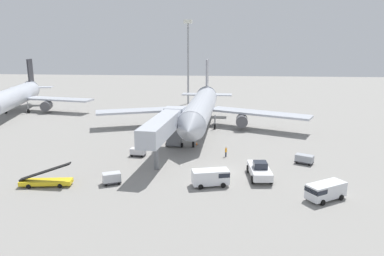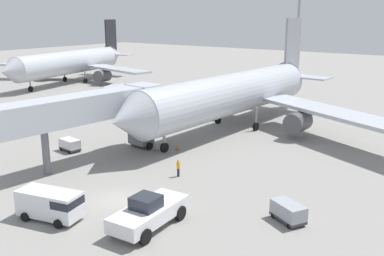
{
  "view_description": "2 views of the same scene",
  "coord_description": "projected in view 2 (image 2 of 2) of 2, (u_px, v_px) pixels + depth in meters",
  "views": [
    {
      "loc": [
        -0.16,
        -50.78,
        18.88
      ],
      "look_at": [
        -6.09,
        19.09,
        1.96
      ],
      "focal_mm": 33.98,
      "sensor_mm": 36.0,
      "label": 1
    },
    {
      "loc": [
        24.95,
        -23.35,
        14.85
      ],
      "look_at": [
        -2.77,
        13.99,
        2.81
      ],
      "focal_mm": 41.28,
      "sensor_mm": 36.0,
      "label": 2
    }
  ],
  "objects": [
    {
      "name": "ground_plane",
      "position": [
        118.0,
        200.0,
        36.27
      ],
      "size": [
        300.0,
        300.0,
        0.0
      ],
      "primitive_type": "plane",
      "color": "gray"
    },
    {
      "name": "airplane_at_gate",
      "position": [
        235.0,
        94.0,
        58.21
      ],
      "size": [
        47.39,
        42.14,
        14.27
      ],
      "color": "#B7BCC6",
      "rests_on": "ground"
    },
    {
      "name": "ground_crew_worker_foreground",
      "position": [
        178.0,
        168.0,
        41.39
      ],
      "size": [
        0.42,
        0.42,
        1.66
      ],
      "color": "#1E2333",
      "rests_on": "ground"
    },
    {
      "name": "apron_light_mast",
      "position": [
        300.0,
        1.0,
        83.94
      ],
      "size": [
        2.4,
        2.4,
        24.77
      ],
      "color": "#93969B",
      "rests_on": "ground"
    },
    {
      "name": "service_van_near_right",
      "position": [
        51.0,
        204.0,
        32.63
      ],
      "size": [
        5.19,
        3.17,
        2.2
      ],
      "color": "white",
      "rests_on": "ground"
    },
    {
      "name": "baggage_cart_far_center",
      "position": [
        70.0,
        144.0,
        49.16
      ],
      "size": [
        2.59,
        1.58,
        1.36
      ],
      "color": "#38383D",
      "rests_on": "ground"
    },
    {
      "name": "pushback_tug",
      "position": [
        149.0,
        212.0,
        31.43
      ],
      "size": [
        3.28,
        6.72,
        2.49
      ],
      "color": "white",
      "rests_on": "ground"
    },
    {
      "name": "baggage_cart_mid_center",
      "position": [
        288.0,
        211.0,
        32.4
      ],
      "size": [
        3.04,
        2.5,
        1.43
      ],
      "color": "#38383D",
      "rests_on": "ground"
    },
    {
      "name": "jet_bridge",
      "position": [
        93.0,
        110.0,
        44.93
      ],
      "size": [
        5.05,
        19.26,
        7.21
      ],
      "color": "#B2B7C1",
      "rests_on": "ground"
    },
    {
      "name": "airplane_background",
      "position": [
        72.0,
        62.0,
        97.16
      ],
      "size": [
        39.75,
        38.91,
        13.56
      ],
      "color": "#B7BCC6",
      "rests_on": "ground"
    },
    {
      "name": "safety_cone_alpha",
      "position": [
        177.0,
        147.0,
        49.69
      ],
      "size": [
        0.38,
        0.38,
        0.59
      ],
      "color": "black",
      "rests_on": "ground"
    }
  ]
}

